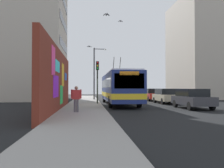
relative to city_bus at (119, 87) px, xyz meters
The scene contains 14 objects.
ground_plane 2.98m from the city_bus, 132.08° to the left, with size 80.00×80.00×0.00m, color black.
sidewalk_slab 4.12m from the city_bus, 115.55° to the left, with size 48.00×3.20×0.15m, color gray.
graffiti_wall 7.93m from the city_bus, 139.44° to the left, with size 13.23×0.32×4.31m.
building_far_left 17.46m from the city_bus, 47.70° to the left, with size 10.72×9.02×21.79m.
building_far_right 20.75m from the city_bus, 50.23° to the right, with size 11.54×7.58×16.00m.
city_bus is the anchor object (origin of this frame).
parked_car_dark_gray 7.27m from the city_bus, 133.91° to the right, with size 4.12×1.93×1.58m.
parked_car_champagne 5.35m from the city_bus, 80.19° to the right, with size 4.07×1.92×1.58m.
parked_car_red 8.29m from the city_bus, 39.13° to the right, with size 4.63×1.78×1.58m.
parked_car_silver 13.83m from the city_bus, 22.13° to the right, with size 4.92×1.75×1.58m.
pedestrian_near_wall 8.87m from the city_bus, 154.80° to the left, with size 0.22×0.65×1.60m.
traffic_light 2.51m from the city_bus, 104.27° to the left, with size 0.49×0.28×4.09m.
street_lamp 8.23m from the city_bus, 15.19° to the left, with size 0.44×1.72×6.85m.
flying_pigeons 7.07m from the city_bus, 141.08° to the left, with size 11.17×4.32×3.24m.
Camera 1 is at (-20.23, 1.23, 1.62)m, focal length 35.56 mm.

